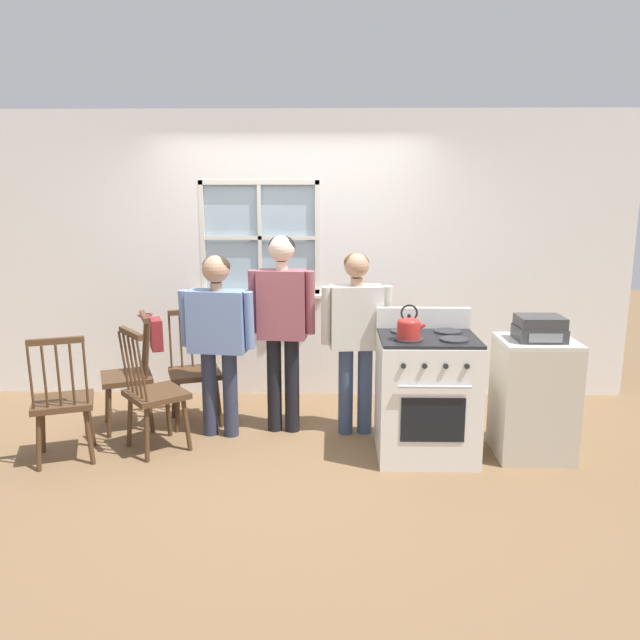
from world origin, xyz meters
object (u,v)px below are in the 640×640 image
object	(u,v)px
chair_near_stove	(195,372)
stove	(426,395)
chair_near_wall	(63,403)
person_elderly_left	(218,327)
side_counter	(534,398)
person_teen_center	(282,314)
person_adult_right	(356,326)
chair_by_window	(129,377)
kettle	(409,327)
stereo	(540,329)
potted_plant	(286,288)
handbag	(156,333)
chair_center_cluster	(154,394)

from	to	relation	value
chair_near_stove	stove	xyz separation A→B (m)	(1.89, -0.64, 0.03)
chair_near_wall	person_elderly_left	bearing A→B (deg)	-174.75
side_counter	stove	bearing A→B (deg)	-179.32
person_teen_center	stove	size ratio (longest dim) A/B	1.50
person_elderly_left	chair_near_stove	bearing A→B (deg)	140.34
chair_near_wall	person_teen_center	bearing A→B (deg)	-178.70
chair_near_wall	person_adult_right	size ratio (longest dim) A/B	0.65
chair_near_stove	person_elderly_left	xyz separation A→B (m)	(0.27, -0.29, 0.47)
chair_by_window	person_adult_right	distance (m)	1.95
chair_near_stove	stove	distance (m)	2.00
kettle	person_adult_right	bearing A→B (deg)	122.95
person_elderly_left	stereo	size ratio (longest dim) A/B	4.35
kettle	potted_plant	size ratio (longest dim) A/B	1.17
chair_near_wall	chair_by_window	bearing A→B (deg)	-133.07
chair_near_wall	person_adult_right	world-z (taller)	person_adult_right
kettle	potted_plant	world-z (taller)	potted_plant
person_adult_right	stereo	distance (m)	1.39
potted_plant	handbag	size ratio (longest dim) A/B	0.68
person_teen_center	kettle	distance (m)	1.12
stove	stereo	xyz separation A→B (m)	(0.80, -0.01, 0.51)
chair_by_window	person_elderly_left	bearing A→B (deg)	57.00
side_counter	chair_center_cluster	bearing A→B (deg)	179.20
chair_near_wall	potted_plant	distance (m)	2.25
person_elderly_left	stove	distance (m)	1.71
chair_by_window	stereo	size ratio (longest dim) A/B	2.85
chair_near_wall	chair_center_cluster	world-z (taller)	same
potted_plant	chair_by_window	bearing A→B (deg)	-145.94
person_teen_center	potted_plant	bearing A→B (deg)	97.34
person_teen_center	stereo	distance (m)	1.97
person_elderly_left	stereo	distance (m)	2.45
kettle	person_elderly_left	bearing A→B (deg)	161.78
stove	person_teen_center	bearing A→B (deg)	157.68
side_counter	stereo	bearing A→B (deg)	-90.00
person_elderly_left	kettle	bearing A→B (deg)	-10.19
chair_center_cluster	stereo	size ratio (longest dim) A/B	2.85
kettle	handbag	xyz separation A→B (m)	(-2.03, 0.72, -0.23)
chair_near_stove	person_teen_center	distance (m)	0.97
chair_by_window	kettle	xyz separation A→B (m)	(2.25, -0.64, 0.58)
handbag	stereo	bearing A→B (deg)	-11.38
person_teen_center	chair_near_wall	bearing A→B (deg)	-153.62
person_adult_right	potted_plant	bearing A→B (deg)	117.68
side_counter	potted_plant	bearing A→B (deg)	145.31
person_adult_right	kettle	world-z (taller)	person_adult_right
potted_plant	stereo	distance (m)	2.38
chair_near_stove	stove	size ratio (longest dim) A/B	0.89
person_adult_right	stove	size ratio (longest dim) A/B	1.38
stereo	kettle	bearing A→B (deg)	-172.91
chair_near_stove	person_adult_right	xyz separation A→B (m)	(1.37, -0.23, 0.46)
person_elderly_left	side_counter	distance (m)	2.49
chair_near_stove	person_adult_right	world-z (taller)	person_adult_right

